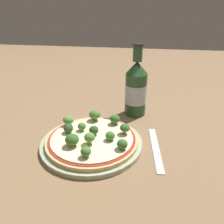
% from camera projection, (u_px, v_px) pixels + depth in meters
% --- Properties ---
extents(ground_plane, '(3.00, 3.00, 0.00)m').
position_uv_depth(ground_plane, '(84.00, 146.00, 0.58)').
color(ground_plane, '#846647').
extents(plate, '(0.27, 0.27, 0.01)m').
position_uv_depth(plate, '(92.00, 143.00, 0.58)').
color(plate, '#A3B293').
rests_on(plate, ground_plane).
extents(pizza, '(0.24, 0.24, 0.01)m').
position_uv_depth(pizza, '(92.00, 139.00, 0.57)').
color(pizza, tan).
rests_on(pizza, plate).
extents(broccoli_floret_0, '(0.03, 0.03, 0.03)m').
position_uv_depth(broccoli_floret_0, '(90.00, 137.00, 0.53)').
color(broccoli_floret_0, '#7A9E5B').
rests_on(broccoli_floret_0, pizza).
extents(broccoli_floret_1, '(0.03, 0.03, 0.02)m').
position_uv_depth(broccoli_floret_1, '(122.00, 144.00, 0.52)').
color(broccoli_floret_1, '#7A9E5B').
rests_on(broccoli_floret_1, pizza).
extents(broccoli_floret_2, '(0.02, 0.02, 0.02)m').
position_uv_depth(broccoli_floret_2, '(94.00, 130.00, 0.57)').
color(broccoli_floret_2, '#7A9E5B').
rests_on(broccoli_floret_2, pizza).
extents(broccoli_floret_3, '(0.03, 0.03, 0.03)m').
position_uv_depth(broccoli_floret_3, '(125.00, 128.00, 0.58)').
color(broccoli_floret_3, '#7A9E5B').
rests_on(broccoli_floret_3, pizza).
extents(broccoli_floret_4, '(0.02, 0.02, 0.02)m').
position_uv_depth(broccoli_floret_4, '(82.00, 126.00, 0.59)').
color(broccoli_floret_4, '#7A9E5B').
rests_on(broccoli_floret_4, pizza).
extents(broccoli_floret_5, '(0.03, 0.03, 0.02)m').
position_uv_depth(broccoli_floret_5, '(68.00, 128.00, 0.58)').
color(broccoli_floret_5, '#7A9E5B').
rests_on(broccoli_floret_5, pizza).
extents(broccoli_floret_6, '(0.03, 0.03, 0.03)m').
position_uv_depth(broccoli_floret_6, '(72.00, 140.00, 0.53)').
color(broccoli_floret_6, '#7A9E5B').
rests_on(broccoli_floret_6, pizza).
extents(broccoli_floret_7, '(0.03, 0.03, 0.03)m').
position_uv_depth(broccoli_floret_7, '(115.00, 119.00, 0.62)').
color(broccoli_floret_7, '#7A9E5B').
rests_on(broccoli_floret_7, pizza).
extents(broccoli_floret_8, '(0.02, 0.02, 0.02)m').
position_uv_depth(broccoli_floret_8, '(110.00, 136.00, 0.55)').
color(broccoli_floret_8, '#7A9E5B').
rests_on(broccoli_floret_8, pizza).
extents(broccoli_floret_9, '(0.03, 0.03, 0.03)m').
position_uv_depth(broccoli_floret_9, '(68.00, 120.00, 0.62)').
color(broccoli_floret_9, '#7A9E5B').
rests_on(broccoli_floret_9, pizza).
extents(broccoli_floret_10, '(0.03, 0.03, 0.03)m').
position_uv_depth(broccoli_floret_10, '(95.00, 115.00, 0.64)').
color(broccoli_floret_10, '#7A9E5B').
rests_on(broccoli_floret_10, pizza).
extents(broccoli_floret_11, '(0.02, 0.02, 0.02)m').
position_uv_depth(broccoli_floret_11, '(86.00, 152.00, 0.49)').
color(broccoli_floret_11, '#7A9E5B').
rests_on(broccoli_floret_11, pizza).
extents(beer_bottle, '(0.07, 0.07, 0.23)m').
position_uv_depth(beer_bottle, '(136.00, 89.00, 0.71)').
color(beer_bottle, '#234C28').
rests_on(beer_bottle, ground_plane).
extents(fork, '(0.04, 0.20, 0.00)m').
position_uv_depth(fork, '(156.00, 148.00, 0.56)').
color(fork, silver).
rests_on(fork, ground_plane).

